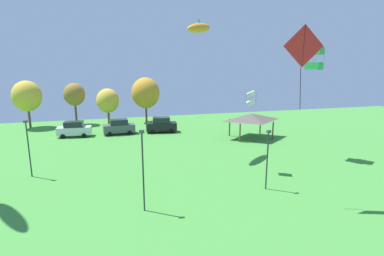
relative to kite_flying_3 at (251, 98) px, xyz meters
name	(u,v)px	position (x,y,z in m)	size (l,w,h in m)	color
kite_flying_3	(251,98)	(0.00, 0.00, 0.00)	(1.10, 1.05, 1.51)	white
kite_flying_4	(199,28)	(-3.22, 6.88, 7.14)	(4.20, 4.04, 1.76)	orange
kite_flying_5	(303,48)	(0.40, -7.13, 4.39)	(2.98, 0.53, 6.08)	red
kite_flying_6	(315,59)	(8.69, 2.50, 3.83)	(2.02, 2.02, 2.42)	green
parked_car_leftmost	(74,129)	(-18.58, 19.81, -6.21)	(4.87, 2.33, 2.29)	silver
parked_car_second_from_left	(119,127)	(-12.12, 19.69, -6.20)	(4.77, 2.23, 2.32)	#4C5156
parked_car_third_from_left	(161,125)	(-5.67, 19.23, -6.16)	(4.91, 2.41, 2.41)	black
park_pavilion	(251,117)	(6.31, 12.37, -4.27)	(6.55, 4.86, 3.60)	brown
light_post_0	(28,145)	(-20.86, 3.87, -4.19)	(0.36, 0.20, 5.53)	#2D2D33
light_post_1	(267,156)	(-0.56, -4.64, -4.34)	(0.36, 0.20, 5.25)	#2D2D33
light_post_2	(143,166)	(-11.16, -5.77, -3.88)	(0.36, 0.20, 6.14)	#2D2D33
treeline_tree_0	(27,96)	(-26.45, 28.40, -2.02)	(4.62, 4.62, 7.88)	brown
treeline_tree_1	(74,95)	(-19.17, 29.21, -2.05)	(3.60, 3.60, 7.31)	brown
treeline_tree_2	(108,101)	(-13.63, 27.76, -3.13)	(3.87, 3.87, 6.36)	brown
treeline_tree_3	(146,93)	(-6.94, 28.21, -1.99)	(5.06, 5.06, 8.16)	brown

